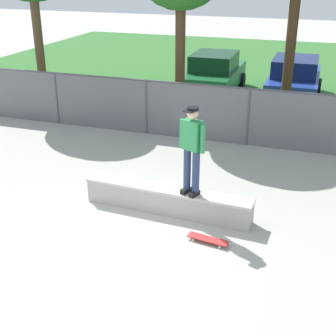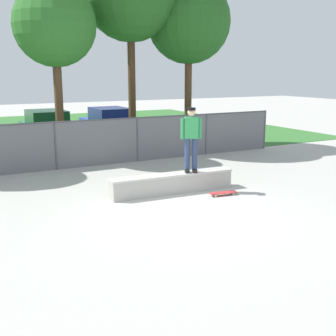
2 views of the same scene
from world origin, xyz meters
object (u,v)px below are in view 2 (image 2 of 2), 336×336
(car_blue, at_px, (110,124))
(tree_near_right, at_px, (55,26))
(concrete_ledge, at_px, (173,183))
(car_green, at_px, (47,128))
(skateboarder, at_px, (191,137))
(skateboard, at_px, (223,193))
(tree_far, at_px, (189,22))

(car_blue, bearing_deg, tree_near_right, -131.98)
(tree_near_right, bearing_deg, concrete_ledge, -74.99)
(concrete_ledge, xyz_separation_m, tree_near_right, (-1.63, 6.07, 4.73))
(tree_near_right, bearing_deg, car_green, 85.71)
(concrete_ledge, bearing_deg, skateboarder, -9.71)
(skateboard, height_order, car_blue, car_blue)
(skateboard, bearing_deg, skateboarder, 125.71)
(concrete_ledge, distance_m, skateboard, 1.46)
(skateboard, height_order, tree_near_right, tree_near_right)
(car_green, relative_size, car_blue, 1.00)
(car_blue, bearing_deg, skateboard, -93.32)
(tree_far, xyz_separation_m, car_blue, (-2.62, 3.22, -4.67))
(skateboard, bearing_deg, concrete_ledge, 141.24)
(skateboarder, xyz_separation_m, car_blue, (1.20, 9.90, -0.75))
(car_blue, bearing_deg, tree_far, -50.86)
(skateboarder, relative_size, car_blue, 0.44)
(concrete_ledge, height_order, car_blue, car_blue)
(tree_far, bearing_deg, car_blue, 129.14)
(tree_near_right, relative_size, car_green, 1.56)
(skateboard, height_order, car_green, car_green)
(car_green, height_order, car_blue, same)
(concrete_ledge, relative_size, car_green, 0.88)
(skateboard, xyz_separation_m, car_green, (-2.47, 10.69, 0.77))
(car_green, bearing_deg, skateboarder, -79.18)
(car_green, bearing_deg, concrete_ledge, -82.16)
(skateboarder, bearing_deg, tree_far, 60.23)
(concrete_ledge, relative_size, tree_far, 0.50)
(skateboard, bearing_deg, car_blue, 86.68)
(tree_near_right, height_order, car_green, tree_near_right)
(car_green, bearing_deg, tree_far, -29.24)
(concrete_ledge, bearing_deg, skateboard, -38.76)
(concrete_ledge, distance_m, skateboarder, 1.42)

